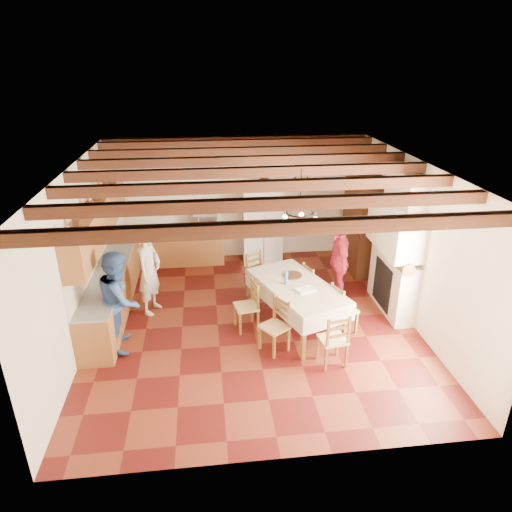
{
  "coord_description": "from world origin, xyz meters",
  "views": [
    {
      "loc": [
        -0.81,
        -7.43,
        4.68
      ],
      "look_at": [
        0.1,
        0.3,
        1.25
      ],
      "focal_mm": 32.0,
      "sensor_mm": 36.0,
      "label": 1
    }
  ],
  "objects_px": {
    "chair_left_near": "(274,326)",
    "dining_table": "(297,289)",
    "chair_left_far": "(246,306)",
    "chair_right_near": "(344,308)",
    "person_man": "(149,271)",
    "chair_right_far": "(315,286)",
    "chair_end_far": "(259,276)",
    "refrigerator": "(262,225)",
    "chair_end_near": "(333,338)",
    "person_woman_red": "(339,260)",
    "person_woman_blue": "(120,300)",
    "hutch": "(361,222)",
    "microwave": "(205,221)"
  },
  "relations": [
    {
      "from": "person_woman_red",
      "to": "refrigerator",
      "type": "bearing_deg",
      "value": -143.87
    },
    {
      "from": "refrigerator",
      "to": "person_man",
      "type": "distance_m",
      "value": 3.33
    },
    {
      "from": "chair_left_near",
      "to": "chair_right_far",
      "type": "relative_size",
      "value": 1.0
    },
    {
      "from": "person_man",
      "to": "microwave",
      "type": "xyz_separation_m",
      "value": [
        1.12,
        2.28,
        0.19
      ]
    },
    {
      "from": "chair_left_far",
      "to": "person_man",
      "type": "relative_size",
      "value": 0.55
    },
    {
      "from": "chair_right_far",
      "to": "person_woman_red",
      "type": "xyz_separation_m",
      "value": [
        0.56,
        0.34,
        0.38
      ]
    },
    {
      "from": "chair_left_far",
      "to": "chair_end_near",
      "type": "relative_size",
      "value": 1.0
    },
    {
      "from": "refrigerator",
      "to": "hutch",
      "type": "distance_m",
      "value": 2.34
    },
    {
      "from": "chair_left_far",
      "to": "chair_right_far",
      "type": "xyz_separation_m",
      "value": [
        1.43,
        0.61,
        0.0
      ]
    },
    {
      "from": "chair_end_far",
      "to": "person_woman_red",
      "type": "relative_size",
      "value": 0.56
    },
    {
      "from": "refrigerator",
      "to": "person_woman_red",
      "type": "relative_size",
      "value": 1.08
    },
    {
      "from": "hutch",
      "to": "person_woman_blue",
      "type": "relative_size",
      "value": 1.32
    },
    {
      "from": "chair_end_near",
      "to": "microwave",
      "type": "distance_m",
      "value": 4.81
    },
    {
      "from": "chair_right_far",
      "to": "person_woman_red",
      "type": "bearing_deg",
      "value": -76.7
    },
    {
      "from": "chair_end_near",
      "to": "person_woman_blue",
      "type": "bearing_deg",
      "value": -24.23
    },
    {
      "from": "chair_left_near",
      "to": "chair_right_far",
      "type": "height_order",
      "value": "same"
    },
    {
      "from": "person_man",
      "to": "chair_left_near",
      "type": "bearing_deg",
      "value": -104.07
    },
    {
      "from": "chair_left_near",
      "to": "chair_left_far",
      "type": "relative_size",
      "value": 1.0
    },
    {
      "from": "chair_end_near",
      "to": "microwave",
      "type": "relative_size",
      "value": 1.67
    },
    {
      "from": "chair_left_far",
      "to": "hutch",
      "type": "bearing_deg",
      "value": 117.66
    },
    {
      "from": "hutch",
      "to": "chair_right_near",
      "type": "distance_m",
      "value": 2.92
    },
    {
      "from": "chair_right_far",
      "to": "chair_end_far",
      "type": "xyz_separation_m",
      "value": [
        -1.05,
        0.58,
        0.0
      ]
    },
    {
      "from": "chair_end_near",
      "to": "chair_right_near",
      "type": "bearing_deg",
      "value": -125.25
    },
    {
      "from": "dining_table",
      "to": "person_man",
      "type": "xyz_separation_m",
      "value": [
        -2.71,
        0.92,
        0.07
      ]
    },
    {
      "from": "hutch",
      "to": "dining_table",
      "type": "relative_size",
      "value": 1.02
    },
    {
      "from": "chair_left_far",
      "to": "person_man",
      "type": "distance_m",
      "value": 2.03
    },
    {
      "from": "chair_right_near",
      "to": "person_woman_red",
      "type": "distance_m",
      "value": 1.33
    },
    {
      "from": "chair_right_far",
      "to": "chair_end_far",
      "type": "relative_size",
      "value": 1.0
    },
    {
      "from": "chair_left_near",
      "to": "refrigerator",
      "type": "bearing_deg",
      "value": 141.44
    },
    {
      "from": "refrigerator",
      "to": "chair_end_far",
      "type": "height_order",
      "value": "refrigerator"
    },
    {
      "from": "chair_left_near",
      "to": "dining_table",
      "type": "bearing_deg",
      "value": 108.68
    },
    {
      "from": "chair_end_near",
      "to": "person_woman_red",
      "type": "distance_m",
      "value": 2.31
    },
    {
      "from": "dining_table",
      "to": "person_woman_blue",
      "type": "height_order",
      "value": "person_woman_blue"
    },
    {
      "from": "refrigerator",
      "to": "chair_left_near",
      "type": "height_order",
      "value": "refrigerator"
    },
    {
      "from": "chair_left_near",
      "to": "chair_right_far",
      "type": "xyz_separation_m",
      "value": [
        1.02,
        1.35,
        0.0
      ]
    },
    {
      "from": "dining_table",
      "to": "person_man",
      "type": "bearing_deg",
      "value": 161.32
    },
    {
      "from": "chair_left_far",
      "to": "person_woman_blue",
      "type": "distance_m",
      "value": 2.23
    },
    {
      "from": "chair_end_near",
      "to": "person_woman_red",
      "type": "relative_size",
      "value": 0.56
    },
    {
      "from": "refrigerator",
      "to": "person_woman_red",
      "type": "height_order",
      "value": "refrigerator"
    },
    {
      "from": "chair_left_far",
      "to": "chair_right_near",
      "type": "relative_size",
      "value": 1.0
    },
    {
      "from": "refrigerator",
      "to": "chair_left_far",
      "type": "xyz_separation_m",
      "value": [
        -0.69,
        -3.07,
        -0.45
      ]
    },
    {
      "from": "chair_end_far",
      "to": "person_man",
      "type": "height_order",
      "value": "person_man"
    },
    {
      "from": "refrigerator",
      "to": "dining_table",
      "type": "bearing_deg",
      "value": -84.38
    },
    {
      "from": "chair_right_near",
      "to": "chair_right_far",
      "type": "height_order",
      "value": "same"
    },
    {
      "from": "chair_left_near",
      "to": "chair_end_near",
      "type": "height_order",
      "value": "same"
    },
    {
      "from": "chair_end_far",
      "to": "person_woman_blue",
      "type": "xyz_separation_m",
      "value": [
        -2.55,
        -1.45,
        0.41
      ]
    },
    {
      "from": "chair_right_near",
      "to": "chair_end_near",
      "type": "bearing_deg",
      "value": 135.39
    },
    {
      "from": "chair_right_near",
      "to": "chair_right_far",
      "type": "distance_m",
      "value": 0.97
    },
    {
      "from": "hutch",
      "to": "chair_right_far",
      "type": "bearing_deg",
      "value": -132.49
    },
    {
      "from": "hutch",
      "to": "chair_left_near",
      "type": "xyz_separation_m",
      "value": [
        -2.48,
        -3.04,
        -0.69
      ]
    }
  ]
}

